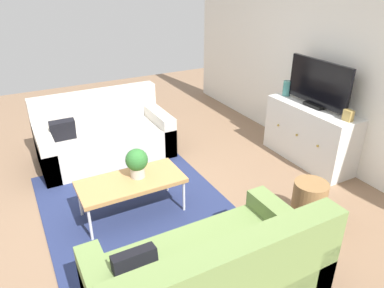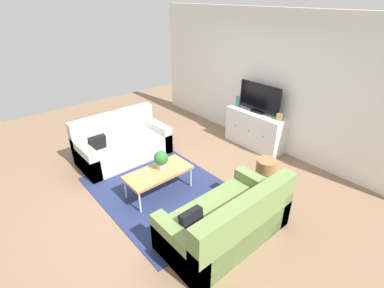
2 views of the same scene
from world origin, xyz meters
name	(u,v)px [view 2 (image 2 of 2)]	position (x,y,z in m)	size (l,w,h in m)	color
ground_plane	(170,187)	(0.00, 0.00, 0.00)	(10.00, 10.00, 0.00)	#84664C
wall_back	(270,82)	(0.00, 2.55, 1.35)	(6.40, 0.12, 2.70)	silver
area_rug	(163,190)	(0.00, -0.15, 0.01)	(2.50, 1.90, 0.01)	navy
couch_left_side	(121,144)	(-1.44, -0.10, 0.28)	(0.90, 1.71, 0.86)	beige
couch_right_side	(229,224)	(1.44, -0.10, 0.28)	(0.90, 1.71, 0.86)	olive
coffee_table	(158,173)	(0.01, -0.21, 0.38)	(0.51, 1.07, 0.41)	#B7844C
potted_plant	(161,159)	(-0.03, -0.12, 0.59)	(0.23, 0.23, 0.31)	#B7B2A8
tv_console	(255,129)	(-0.01, 2.27, 0.38)	(1.28, 0.47, 0.77)	silver
flat_screen_tv	(260,98)	(-0.01, 2.29, 1.06)	(0.95, 0.16, 0.59)	black
glass_vase	(238,101)	(-0.53, 2.27, 0.87)	(0.11, 0.11, 0.20)	teal
mantel_clock	(280,117)	(0.51, 2.27, 0.83)	(0.11, 0.07, 0.13)	tan
wicker_basket	(265,172)	(0.97, 1.32, 0.23)	(0.34, 0.34, 0.45)	olive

